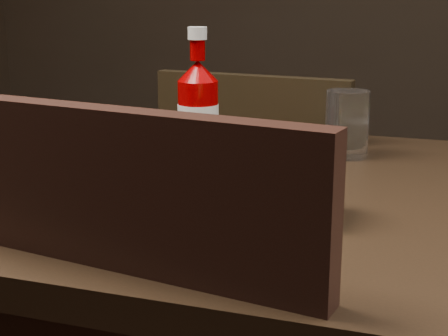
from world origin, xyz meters
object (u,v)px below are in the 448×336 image
(chair_far, at_px, (280,258))
(ketchup_bottle, at_px, (198,121))
(plate, at_px, (222,203))
(tumbler, at_px, (347,125))
(dining_table, at_px, (269,199))

(chair_far, height_order, ketchup_bottle, ketchup_bottle)
(plate, bearing_deg, tumbler, 71.82)
(chair_far, height_order, tumbler, tumbler)
(dining_table, relative_size, ketchup_bottle, 8.85)
(chair_far, bearing_deg, plate, 102.13)
(dining_table, height_order, ketchup_bottle, ketchup_bottle)
(dining_table, xyz_separation_m, ketchup_bottle, (-0.16, 0.14, 0.08))
(dining_table, xyz_separation_m, tumbler, (0.08, 0.21, 0.08))
(dining_table, relative_size, tumbler, 10.51)
(tumbler, bearing_deg, plate, -108.18)
(ketchup_bottle, height_order, tumbler, ketchup_bottle)
(dining_table, height_order, plate, plate)
(ketchup_bottle, bearing_deg, tumbler, 17.71)
(chair_far, bearing_deg, tumbler, 127.76)
(ketchup_bottle, bearing_deg, chair_far, 80.91)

